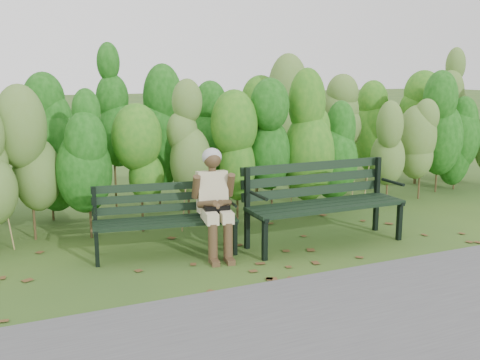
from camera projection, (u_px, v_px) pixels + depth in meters
name	position (u px, v px, depth m)	size (l,w,h in m)	color
ground	(253.00, 251.00, 6.33)	(80.00, 80.00, 0.00)	#2A491D
footpath	(374.00, 332.00, 4.36)	(60.00, 2.50, 0.01)	#474749
hedge_band	(195.00, 125.00, 7.75)	(11.04, 1.67, 2.42)	#47381E
leaf_litter	(215.00, 259.00, 6.04)	(6.07, 2.23, 0.01)	brown
bench_left	(164.00, 213.00, 6.17)	(1.60, 0.74, 0.77)	black
bench_right	(321.00, 196.00, 6.55)	(1.88, 0.62, 0.94)	black
seated_woman	(214.00, 196.00, 6.11)	(0.49, 0.72, 1.17)	#C0B894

